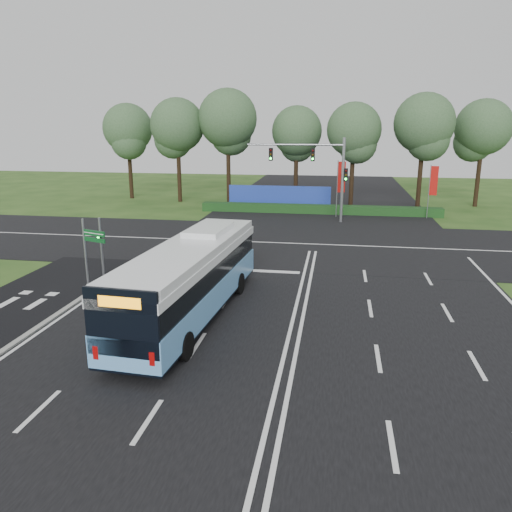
% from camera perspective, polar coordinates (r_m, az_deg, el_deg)
% --- Properties ---
extents(ground, '(120.00, 120.00, 0.00)m').
position_cam_1_polar(ground, '(23.06, 4.66, -5.59)').
color(ground, '#254717').
rests_on(ground, ground).
extents(road_main, '(20.00, 120.00, 0.04)m').
position_cam_1_polar(road_main, '(23.06, 4.66, -5.55)').
color(road_main, black).
rests_on(road_main, ground).
extents(road_cross, '(120.00, 14.00, 0.05)m').
position_cam_1_polar(road_cross, '(34.54, 6.34, 1.34)').
color(road_cross, black).
rests_on(road_cross, ground).
extents(bike_path, '(5.00, 18.00, 0.06)m').
position_cam_1_polar(bike_path, '(24.67, -26.50, -5.72)').
color(bike_path, black).
rests_on(bike_path, ground).
extents(kerb_strip, '(0.25, 18.00, 0.12)m').
position_cam_1_polar(kerb_strip, '(23.37, -21.69, -6.21)').
color(kerb_strip, gray).
rests_on(kerb_strip, ground).
extents(city_bus, '(3.32, 12.23, 3.47)m').
position_cam_1_polar(city_bus, '(21.15, -7.47, -2.58)').
color(city_bus, '#62A4E4').
rests_on(city_bus, ground).
extents(pedestrian_signal, '(0.29, 0.41, 3.22)m').
position_cam_1_polar(pedestrian_signal, '(28.07, -17.32, 1.24)').
color(pedestrian_signal, gray).
rests_on(pedestrian_signal, ground).
extents(street_sign, '(1.36, 0.55, 3.66)m').
position_cam_1_polar(street_sign, '(25.32, -18.49, 1.04)').
color(street_sign, gray).
rests_on(street_sign, ground).
extents(banner_flag_mid, '(0.72, 0.25, 5.01)m').
position_cam_1_polar(banner_flag_mid, '(44.75, 9.60, 8.48)').
color(banner_flag_mid, gray).
rests_on(banner_flag_mid, ground).
extents(banner_flag_right, '(0.69, 0.17, 4.68)m').
position_cam_1_polar(banner_flag_right, '(46.00, 19.53, 7.76)').
color(banner_flag_right, gray).
rests_on(banner_flag_right, ground).
extents(traffic_light_gantry, '(8.41, 0.28, 7.00)m').
position_cam_1_polar(traffic_light_gantry, '(42.22, 7.46, 10.13)').
color(traffic_light_gantry, gray).
rests_on(traffic_light_gantry, ground).
extents(hedge, '(22.00, 1.20, 0.80)m').
position_cam_1_polar(hedge, '(46.72, 7.21, 5.31)').
color(hedge, '#163A15').
rests_on(hedge, ground).
extents(blue_hoarding, '(10.00, 0.30, 2.20)m').
position_cam_1_polar(blue_hoarding, '(49.38, 2.68, 6.74)').
color(blue_hoarding, '#1F3AA8').
rests_on(blue_hoarding, ground).
extents(eucalyptus_row, '(41.89, 7.65, 11.60)m').
position_cam_1_polar(eucalyptus_row, '(51.96, 4.22, 14.61)').
color(eucalyptus_row, black).
rests_on(eucalyptus_row, ground).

